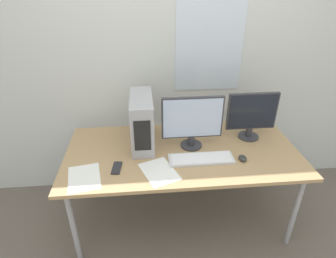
# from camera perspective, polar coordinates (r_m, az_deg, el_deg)

# --- Properties ---
(wall_back) EXTENTS (8.00, 0.07, 2.70)m
(wall_back) POSITION_cam_1_polar(r_m,az_deg,el_deg) (2.48, 1.40, 15.75)
(wall_back) COLOR silver
(wall_back) RESTS_ON ground_plane
(desk) EXTENTS (1.80, 0.89, 0.71)m
(desk) POSITION_cam_1_polar(r_m,az_deg,el_deg) (2.23, 2.89, -5.29)
(desk) COLOR tan
(desk) RESTS_ON ground_plane
(pc_tower) EXTENTS (0.17, 0.47, 0.40)m
(pc_tower) POSITION_cam_1_polar(r_m,az_deg,el_deg) (2.21, -5.31, 1.62)
(pc_tower) COLOR #9E9EA3
(pc_tower) RESTS_ON desk
(monitor_main) EXTENTS (0.47, 0.17, 0.42)m
(monitor_main) POSITION_cam_1_polar(r_m,az_deg,el_deg) (2.15, 4.96, 1.66)
(monitor_main) COLOR #333338
(monitor_main) RESTS_ON desk
(monitor_right_near) EXTENTS (0.41, 0.17, 0.40)m
(monitor_right_near) POSITION_cam_1_polar(r_m,az_deg,el_deg) (2.37, 16.65, 2.78)
(monitor_right_near) COLOR #333338
(monitor_right_near) RESTS_ON desk
(keyboard) EXTENTS (0.48, 0.16, 0.02)m
(keyboard) POSITION_cam_1_polar(r_m,az_deg,el_deg) (2.10, 6.76, -6.05)
(keyboard) COLOR silver
(keyboard) RESTS_ON desk
(mouse) EXTENTS (0.06, 0.08, 0.03)m
(mouse) POSITION_cam_1_polar(r_m,az_deg,el_deg) (2.16, 14.92, -5.74)
(mouse) COLOR #2D2D2D
(mouse) RESTS_ON desk
(cell_phone) EXTENTS (0.07, 0.15, 0.01)m
(cell_phone) POSITION_cam_1_polar(r_m,az_deg,el_deg) (2.04, -10.38, -7.78)
(cell_phone) COLOR #232328
(cell_phone) RESTS_ON desk
(paper_sheet_left) EXTENTS (0.30, 0.35, 0.00)m
(paper_sheet_left) POSITION_cam_1_polar(r_m,az_deg,el_deg) (1.98, -1.78, -8.66)
(paper_sheet_left) COLOR white
(paper_sheet_left) RESTS_ON desk
(paper_sheet_front) EXTENTS (0.26, 0.33, 0.00)m
(paper_sheet_front) POSITION_cam_1_polar(r_m,az_deg,el_deg) (2.01, -16.66, -9.44)
(paper_sheet_front) COLOR white
(paper_sheet_front) RESTS_ON desk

